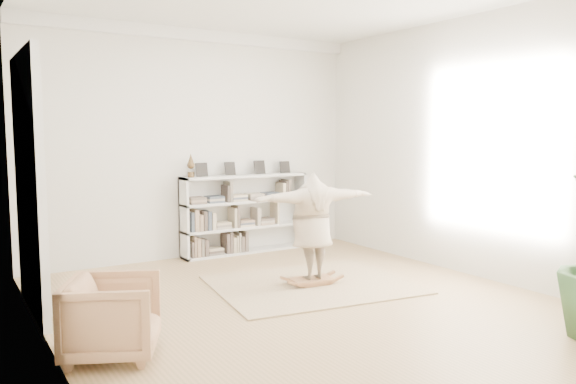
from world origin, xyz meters
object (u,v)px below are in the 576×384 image
(armchair, at_px, (113,317))
(person, at_px, (312,223))
(bookshelf, at_px, (245,215))
(rocker_board, at_px, (312,280))

(armchair, distance_m, person, 3.04)
(armchair, relative_size, person, 0.46)
(bookshelf, relative_size, armchair, 2.78)
(armchair, distance_m, rocker_board, 3.02)
(bookshelf, xyz_separation_m, armchair, (-3.04, -3.30, -0.28))
(armchair, xyz_separation_m, rocker_board, (2.83, 1.00, -0.29))
(bookshelf, height_order, person, bookshelf)
(person, bearing_deg, armchair, 27.47)
(bookshelf, xyz_separation_m, rocker_board, (-0.21, -2.30, -0.56))
(bookshelf, height_order, armchair, bookshelf)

